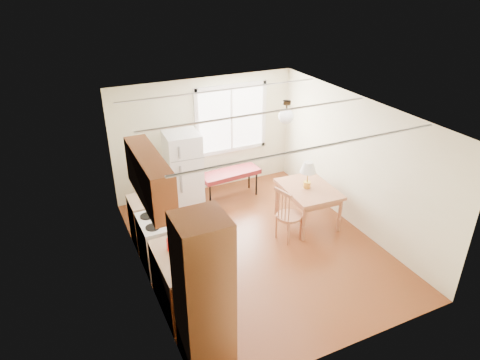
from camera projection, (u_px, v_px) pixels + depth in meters
room_shell at (259, 185)px, 7.11m from camera, size 4.60×5.60×2.62m
kitchen_run at (173, 252)px, 6.13m from camera, size 0.65×3.40×2.20m
window_unit at (231, 119)px, 9.19m from camera, size 1.64×0.05×1.51m
pendant_light at (286, 115)px, 7.25m from camera, size 0.26×0.26×0.40m
refrigerator at (184, 171)px, 8.60m from camera, size 0.70×0.71×1.62m
bench at (230, 174)px, 9.10m from camera, size 1.32×0.57×0.59m
dining_table at (308, 192)px, 8.13m from camera, size 0.96×1.25×0.75m
chair at (285, 212)px, 7.59m from camera, size 0.49×0.48×1.04m
table_lamp at (308, 169)px, 7.91m from camera, size 0.30×0.30×0.53m
coffee_maker at (188, 269)px, 5.49m from camera, size 0.21×0.26×0.36m
kettle at (171, 244)px, 6.04m from camera, size 0.13×0.13×0.24m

